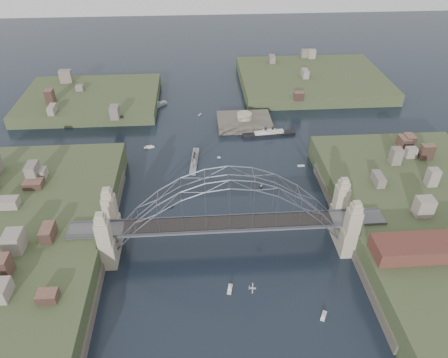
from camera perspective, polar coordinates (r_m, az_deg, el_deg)
ground at (r=116.36m, az=0.62°, el=-9.18°), size 500.00×500.00×0.00m
bridge at (r=108.06m, az=0.66°, el=-4.52°), size 84.00×13.80×24.60m
shore_west at (r=125.34m, az=-26.85°, el=-8.84°), size 50.50×90.00×12.00m
shore_east at (r=131.55m, az=26.55°, el=-6.40°), size 50.50×90.00×12.00m
headland_nw at (r=201.05m, az=-17.69°, el=9.91°), size 60.00×45.00×9.00m
headland_ne at (r=216.49m, az=11.89°, el=12.73°), size 70.00×55.00×9.50m
fort_island at (r=174.24m, az=2.78°, el=7.30°), size 22.00×16.00×9.40m
wharf_shed at (r=111.53m, az=24.72°, el=-8.64°), size 20.00×8.00×4.00m
finger_pier at (r=107.95m, az=24.14°, el=-17.59°), size 4.00×22.00×1.40m
naval_cruiser_near at (r=149.48m, az=-4.08°, el=2.55°), size 3.79×16.68×4.96m
naval_cruiser_far at (r=189.19m, az=-10.06°, el=9.60°), size 14.10×14.09×5.91m
ocean_liner at (r=166.62m, az=6.19°, el=6.17°), size 21.21×4.85×5.16m
aeroplane at (r=99.68m, az=3.84°, el=-14.73°), size 1.70×3.11×0.45m
small_boat_a at (r=129.80m, az=-7.50°, el=-3.86°), size 2.80×1.96×0.45m
small_boat_b at (r=137.60m, az=5.15°, el=-1.01°), size 1.16×1.70×1.43m
small_boat_c at (r=105.53m, az=0.80°, el=-14.69°), size 1.67×3.25×2.38m
small_boat_d at (r=149.86m, az=10.53°, el=1.79°), size 2.47×0.90×0.45m
small_boat_e at (r=160.50m, az=-10.25°, el=4.33°), size 3.96×2.06×1.43m
small_boat_f at (r=151.64m, az=-0.69°, el=2.97°), size 1.46×0.80×1.43m
small_boat_g at (r=103.68m, az=13.53°, el=-17.78°), size 2.17×2.94×1.43m
small_boat_h at (r=182.35m, az=-3.32°, el=8.81°), size 1.82×2.35×0.45m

